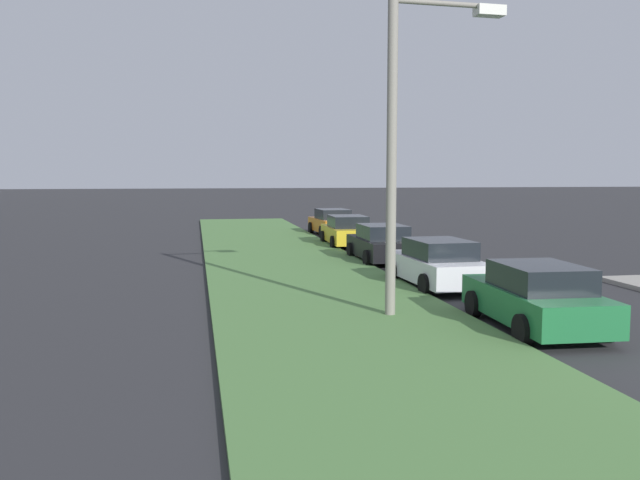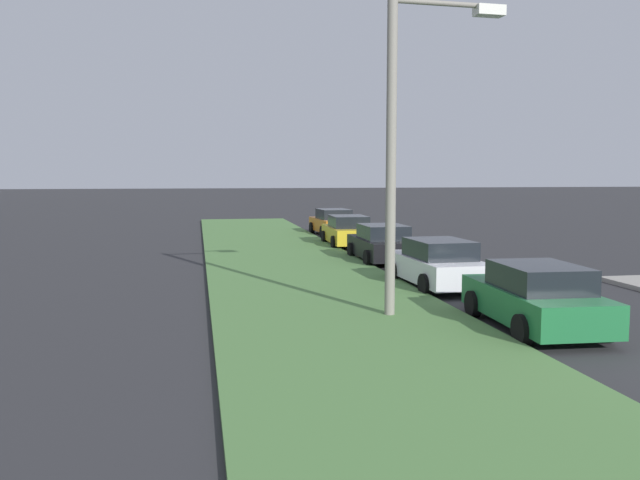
{
  "view_description": "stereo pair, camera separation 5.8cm",
  "coord_description": "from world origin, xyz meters",
  "px_view_note": "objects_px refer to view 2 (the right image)",
  "views": [
    {
      "loc": [
        -9.37,
        9.83,
        3.44
      ],
      "look_at": [
        10.15,
        6.19,
        1.47
      ],
      "focal_mm": 37.57,
      "sensor_mm": 36.0,
      "label": 1
    },
    {
      "loc": [
        -9.38,
        9.78,
        3.44
      ],
      "look_at": [
        10.15,
        6.19,
        1.47
      ],
      "focal_mm": 37.57,
      "sensor_mm": 36.0,
      "label": 2
    }
  ],
  "objects_px": {
    "parked_car_green": "(536,297)",
    "streetlight": "(406,133)",
    "parked_car_yellow": "(348,231)",
    "parked_car_orange": "(333,222)",
    "parked_car_black": "(382,244)",
    "parked_car_white": "(437,264)"
  },
  "relations": [
    {
      "from": "parked_car_green",
      "to": "streetlight",
      "type": "xyz_separation_m",
      "value": [
        1.59,
        2.53,
        3.67
      ]
    },
    {
      "from": "parked_car_green",
      "to": "parked_car_black",
      "type": "relative_size",
      "value": 1.02
    },
    {
      "from": "parked_car_green",
      "to": "parked_car_white",
      "type": "distance_m",
      "value": 5.63
    },
    {
      "from": "parked_car_white",
      "to": "parked_car_green",
      "type": "bearing_deg",
      "value": 179.74
    },
    {
      "from": "parked_car_white",
      "to": "parked_car_yellow",
      "type": "relative_size",
      "value": 1.01
    },
    {
      "from": "parked_car_orange",
      "to": "streetlight",
      "type": "relative_size",
      "value": 0.58
    },
    {
      "from": "parked_car_yellow",
      "to": "parked_car_orange",
      "type": "relative_size",
      "value": 0.99
    },
    {
      "from": "parked_car_white",
      "to": "parked_car_yellow",
      "type": "xyz_separation_m",
      "value": [
        11.72,
        0.12,
        0.0
      ]
    },
    {
      "from": "parked_car_green",
      "to": "parked_car_orange",
      "type": "distance_m",
      "value": 23.19
    },
    {
      "from": "parked_car_green",
      "to": "streetlight",
      "type": "distance_m",
      "value": 4.73
    },
    {
      "from": "parked_car_orange",
      "to": "parked_car_yellow",
      "type": "bearing_deg",
      "value": 172.61
    },
    {
      "from": "parked_car_green",
      "to": "parked_car_yellow",
      "type": "relative_size",
      "value": 1.01
    },
    {
      "from": "parked_car_white",
      "to": "streetlight",
      "type": "distance_m",
      "value": 5.93
    },
    {
      "from": "parked_car_black",
      "to": "parked_car_orange",
      "type": "relative_size",
      "value": 0.98
    },
    {
      "from": "parked_car_black",
      "to": "streetlight",
      "type": "distance_m",
      "value": 10.87
    },
    {
      "from": "parked_car_green",
      "to": "parked_car_black",
      "type": "height_order",
      "value": "same"
    },
    {
      "from": "parked_car_green",
      "to": "parked_car_white",
      "type": "xyz_separation_m",
      "value": [
        5.62,
        0.2,
        0.0
      ]
    },
    {
      "from": "parked_car_green",
      "to": "parked_car_yellow",
      "type": "bearing_deg",
      "value": 3.48
    },
    {
      "from": "parked_car_black",
      "to": "parked_car_orange",
      "type": "distance_m",
      "value": 11.64
    },
    {
      "from": "parked_car_white",
      "to": "streetlight",
      "type": "relative_size",
      "value": 0.58
    },
    {
      "from": "parked_car_yellow",
      "to": "streetlight",
      "type": "distance_m",
      "value": 16.33
    },
    {
      "from": "parked_car_white",
      "to": "parked_car_orange",
      "type": "bearing_deg",
      "value": -3.48
    }
  ]
}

